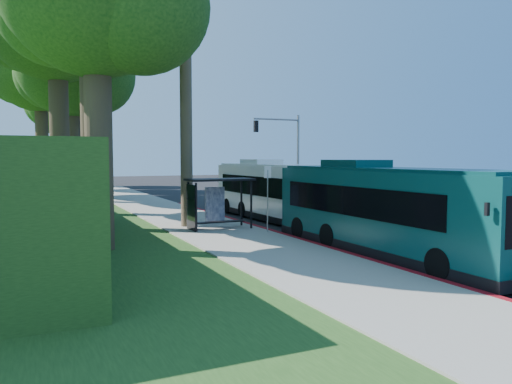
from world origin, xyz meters
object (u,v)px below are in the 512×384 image
bus_shelter (214,194)px  teal_bus (385,209)px  pickup (261,194)px  white_bus (275,190)px

bus_shelter → teal_bus: (3.63, -8.25, -0.11)m
bus_shelter → pickup: bus_shelter is taller
white_bus → teal_bus: size_ratio=1.00×
bus_shelter → teal_bus: 9.01m
bus_shelter → white_bus: size_ratio=0.27×
white_bus → teal_bus: (-1.00, -10.71, 0.01)m
bus_shelter → white_bus: bearing=28.0°
bus_shelter → pickup: (7.70, 10.78, -1.00)m
teal_bus → pickup: (4.07, 19.03, -0.89)m
teal_bus → pickup: teal_bus is taller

